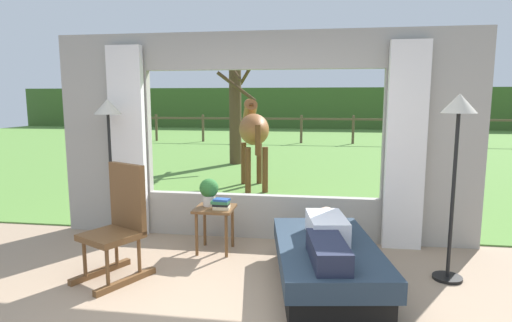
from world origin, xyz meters
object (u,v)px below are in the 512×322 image
(side_table, at_px, (215,215))
(horse, at_px, (253,130))
(recliner_sofa, at_px, (326,264))
(floor_lamp_right, at_px, (457,131))
(reclining_person, at_px, (327,234))
(book_stack, at_px, (221,204))
(rocking_chair, at_px, (119,223))
(pasture_tree, at_px, (235,102))
(floor_lamp_left, at_px, (109,127))
(potted_plant, at_px, (209,190))

(side_table, xyz_separation_m, horse, (-0.10, 3.53, 0.73))
(recliner_sofa, xyz_separation_m, floor_lamp_right, (1.18, 0.34, 1.23))
(recliner_sofa, bearing_deg, reclining_person, -98.81)
(book_stack, bearing_deg, reclining_person, -32.59)
(recliner_sofa, xyz_separation_m, rocking_chair, (-2.01, -0.06, 0.33))
(horse, bearing_deg, reclining_person, -88.17)
(horse, height_order, pasture_tree, pasture_tree)
(pasture_tree, bearing_deg, rocking_chair, -87.74)
(side_table, bearing_deg, rocking_chair, -132.69)
(rocking_chair, distance_m, pasture_tree, 7.36)
(book_stack, relative_size, floor_lamp_right, 0.12)
(recliner_sofa, distance_m, floor_lamp_right, 1.74)
(horse, distance_m, pasture_tree, 3.11)
(floor_lamp_right, bearing_deg, reclining_person, -161.90)
(rocking_chair, distance_m, floor_lamp_right, 3.34)
(reclining_person, distance_m, floor_lamp_left, 2.90)
(book_stack, height_order, floor_lamp_left, floor_lamp_left)
(potted_plant, distance_m, horse, 3.50)
(rocking_chair, relative_size, floor_lamp_left, 0.64)
(floor_lamp_left, distance_m, horse, 3.59)
(potted_plant, xyz_separation_m, floor_lamp_left, (-1.25, 0.10, 0.71))
(book_stack, bearing_deg, potted_plant, 144.83)
(recliner_sofa, height_order, rocking_chair, rocking_chair)
(potted_plant, bearing_deg, book_stack, -35.17)
(floor_lamp_right, bearing_deg, book_stack, 171.28)
(reclining_person, xyz_separation_m, rocking_chair, (-2.01, -0.01, 0.02))
(rocking_chair, bearing_deg, horse, 108.56)
(rocking_chair, xyz_separation_m, potted_plant, (0.67, 0.88, 0.16))
(side_table, xyz_separation_m, floor_lamp_left, (-1.33, 0.16, 0.99))
(recliner_sofa, distance_m, floor_lamp_left, 3.00)
(floor_lamp_left, distance_m, floor_lamp_right, 3.82)
(floor_lamp_right, bearing_deg, side_table, 170.23)
(recliner_sofa, distance_m, horse, 4.59)
(potted_plant, height_order, pasture_tree, pasture_tree)
(floor_lamp_right, bearing_deg, rocking_chair, -172.90)
(recliner_sofa, bearing_deg, rocking_chair, 172.93)
(floor_lamp_right, bearing_deg, recliner_sofa, -164.09)
(floor_lamp_right, bearing_deg, pasture_tree, 116.85)
(recliner_sofa, height_order, floor_lamp_right, floor_lamp_right)
(floor_lamp_right, height_order, horse, floor_lamp_right)
(potted_plant, xyz_separation_m, book_stack, (0.17, -0.12, -0.13))
(recliner_sofa, xyz_separation_m, floor_lamp_left, (-2.59, 0.92, 1.19))
(potted_plant, distance_m, pasture_tree, 6.54)
(side_table, height_order, floor_lamp_left, floor_lamp_left)
(book_stack, xyz_separation_m, floor_lamp_left, (-1.42, 0.22, 0.83))
(rocking_chair, xyz_separation_m, book_stack, (0.84, 0.76, 0.03))
(recliner_sofa, distance_m, potted_plant, 1.64)
(side_table, xyz_separation_m, floor_lamp_right, (2.44, -0.42, 1.03))
(floor_lamp_left, height_order, horse, horse)
(side_table, distance_m, potted_plant, 0.29)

